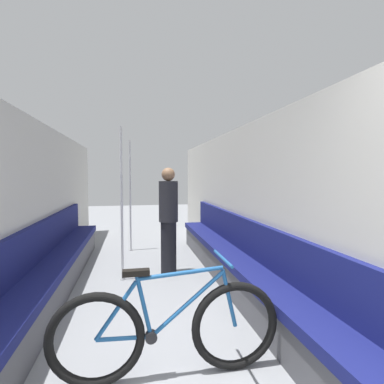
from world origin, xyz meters
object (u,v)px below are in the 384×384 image
object	(u,v)px
bench_seat_row_left	(50,275)
bicycle	(168,330)
grab_pole_near	(130,197)
grab_pole_far	(122,206)
passenger_standing	(168,219)
bench_seat_row_right	(235,264)

from	to	relation	value
bench_seat_row_left	bicycle	bearing A→B (deg)	-53.05
grab_pole_near	grab_pole_far	distance (m)	1.76
grab_pole_far	bicycle	bearing A→B (deg)	-79.62
bench_seat_row_left	grab_pole_near	xyz separation A→B (m)	(0.97, 2.35, 0.78)
grab_pole_far	passenger_standing	bearing A→B (deg)	11.82
bench_seat_row_right	bicycle	bearing A→B (deg)	-123.66
grab_pole_near	passenger_standing	xyz separation A→B (m)	(0.60, -1.61, -0.24)
passenger_standing	grab_pole_near	bearing A→B (deg)	26.03
bench_seat_row_left	bicycle	xyz separation A→B (m)	(1.28, -1.71, 0.05)
grab_pole_near	bench_seat_row_left	bearing A→B (deg)	-112.51
bench_seat_row_left	grab_pole_far	bearing A→B (deg)	34.26
bench_seat_row_left	passenger_standing	world-z (taller)	passenger_standing
bicycle	grab_pole_far	xyz separation A→B (m)	(-0.42, 2.30, 0.73)
grab_pole_far	passenger_standing	distance (m)	0.76
bicycle	grab_pole_near	world-z (taller)	grab_pole_near
bicycle	bench_seat_row_right	bearing A→B (deg)	66.25
bench_seat_row_left	bicycle	size ratio (longest dim) A/B	3.03
bench_seat_row_right	bicycle	distance (m)	2.05
bicycle	passenger_standing	world-z (taller)	passenger_standing
grab_pole_near	passenger_standing	size ratio (longest dim) A/B	1.35
grab_pole_near	passenger_standing	bearing A→B (deg)	-69.53
bench_seat_row_left	grab_pole_far	distance (m)	1.31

